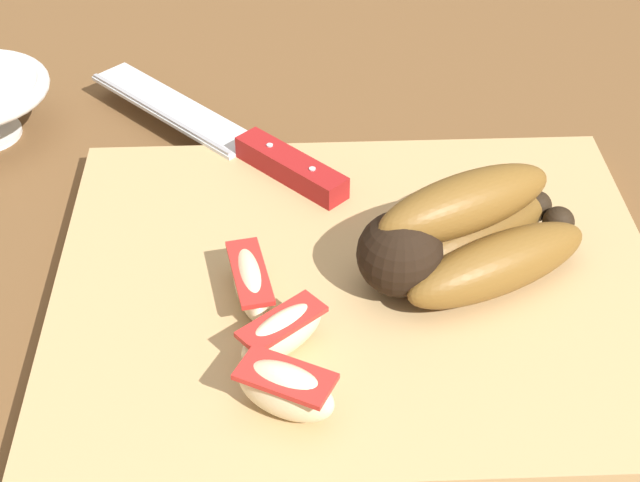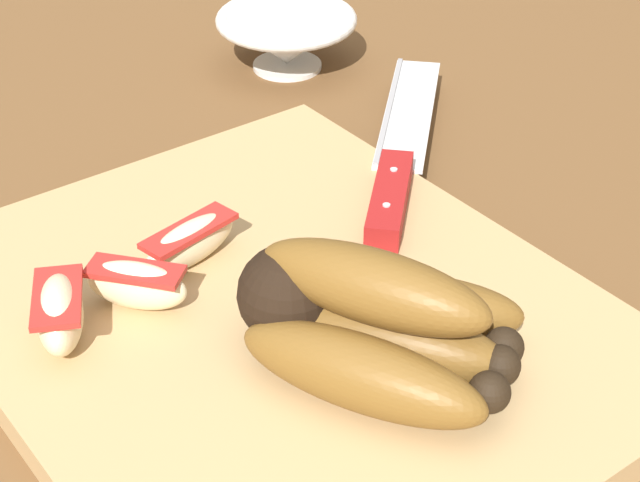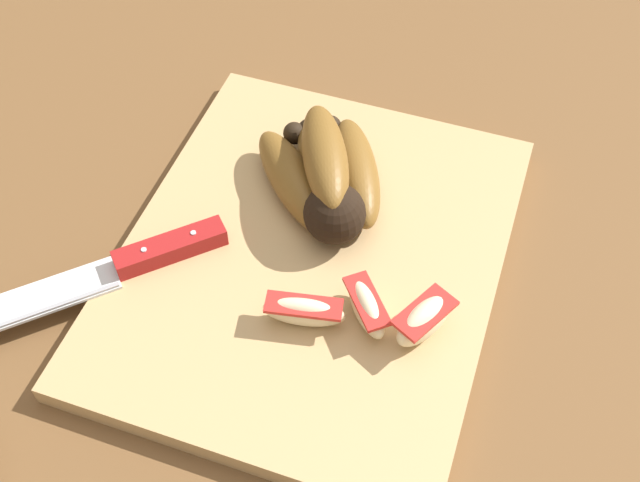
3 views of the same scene
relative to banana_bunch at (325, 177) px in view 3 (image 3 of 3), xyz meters
The scene contains 7 objects.
ground_plane 0.08m from the banana_bunch, 161.12° to the right, with size 6.00×6.00×0.00m, color brown.
cutting_board 0.07m from the banana_bunch, behind, with size 0.40×0.33×0.02m, color tan.
banana_bunch is the anchor object (origin of this frame).
chefs_knife 0.20m from the banana_bunch, 135.04° to the left, with size 0.21×0.22×0.02m.
apple_wedge_near 0.14m from the banana_bunch, 168.45° to the right, with size 0.03×0.07×0.03m.
apple_wedge_middle 0.14m from the banana_bunch, 147.17° to the right, with size 0.06×0.05×0.03m.
apple_wedge_far 0.17m from the banana_bunch, 133.10° to the right, with size 0.06×0.05×0.04m.
Camera 3 is at (-0.41, -0.14, 0.59)m, focal length 45.43 mm.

